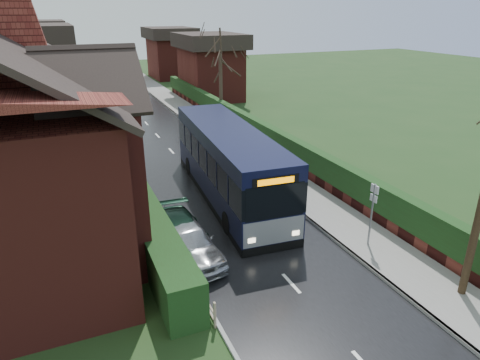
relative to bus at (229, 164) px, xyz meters
name	(u,v)px	position (x,y,z in m)	size (l,w,h in m)	color
ground	(265,255)	(-0.80, -5.67, -1.72)	(140.00, 140.00, 0.00)	#263F1B
road	(189,171)	(-0.80, 4.33, -1.71)	(6.00, 100.00, 0.02)	black
pavement	(255,160)	(3.45, 4.33, -1.65)	(2.50, 100.00, 0.14)	slate
kerb_right	(237,163)	(2.25, 4.33, -1.65)	(0.12, 100.00, 0.14)	gray
kerb_left	(136,178)	(-3.85, 4.33, -1.67)	(0.12, 100.00, 0.10)	gray
front_hedge	(137,203)	(-4.70, -0.67, -0.92)	(1.20, 16.00, 1.60)	#1B3213
picket_fence	(154,207)	(-3.95, -0.67, -1.27)	(0.10, 16.00, 0.90)	tan
right_wall_hedge	(278,143)	(5.00, 4.33, -0.70)	(0.60, 50.00, 1.80)	maroon
bus	(229,164)	(0.00, 0.00, 0.00)	(3.49, 11.61, 3.48)	black
car_silver	(188,241)	(-3.55, -4.67, -1.01)	(1.69, 4.19, 1.43)	#B4B5B9
car_green	(181,238)	(-3.70, -4.31, -1.05)	(1.88, 4.64, 1.35)	black
car_distant	(101,77)	(-1.74, 39.17, -0.99)	(1.55, 4.45, 1.47)	black
bus_stop_sign	(373,206)	(3.20, -6.72, 0.05)	(0.08, 0.40, 2.69)	slate
tree_right_far	(220,49)	(5.20, 14.74, 4.11)	(4.04, 4.04, 7.81)	#32251D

